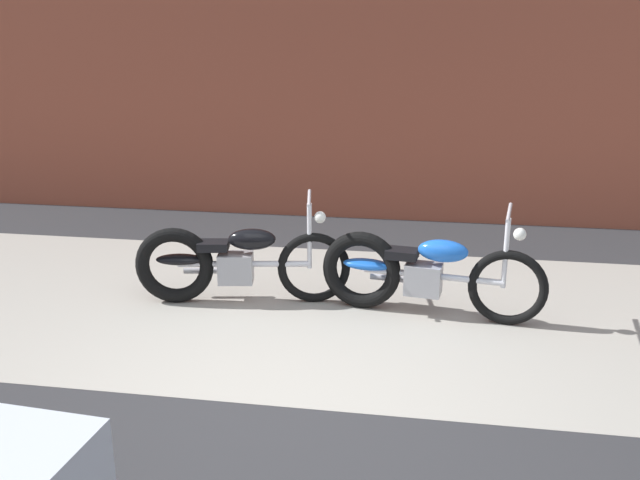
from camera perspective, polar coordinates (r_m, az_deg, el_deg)
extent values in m
plane|color=#2D2D30|center=(4.86, -3.71, -13.60)|extent=(80.00, 80.00, 0.00)
cube|color=#9E998E|center=(6.40, -0.23, -5.66)|extent=(36.00, 3.50, 0.01)
cube|color=brown|center=(9.32, 3.42, 18.53)|extent=(36.00, 0.50, 5.42)
torus|color=black|center=(6.42, -0.51, -2.32)|extent=(0.68, 0.19, 0.68)
torus|color=black|center=(6.55, -11.97, -2.08)|extent=(0.74, 0.25, 0.73)
cylinder|color=silver|center=(6.45, -6.30, -1.98)|extent=(1.23, 0.26, 0.06)
cube|color=#99999E|center=(6.47, -7.00, -2.31)|extent=(0.35, 0.27, 0.28)
ellipsoid|color=black|center=(6.36, -5.66, 0.06)|extent=(0.47, 0.26, 0.20)
ellipsoid|color=black|center=(6.52, -11.57, -1.59)|extent=(0.46, 0.25, 0.10)
cube|color=black|center=(6.43, -8.84, -0.46)|extent=(0.31, 0.24, 0.08)
cylinder|color=silver|center=(6.33, -0.88, 0.33)|extent=(0.05, 0.05, 0.62)
cylinder|color=silver|center=(6.23, -0.90, 3.49)|extent=(0.13, 0.58, 0.03)
sphere|color=white|center=(6.28, 0.02, 1.90)|extent=(0.11, 0.11, 0.11)
cylinder|color=silver|center=(6.67, -8.88, -2.52)|extent=(0.55, 0.15, 0.06)
torus|color=black|center=(6.16, 15.29, -3.84)|extent=(0.68, 0.17, 0.68)
torus|color=black|center=(6.30, 3.44, -2.50)|extent=(0.74, 0.23, 0.73)
cylinder|color=silver|center=(6.19, 9.31, -2.94)|extent=(1.23, 0.23, 0.06)
cube|color=#99999E|center=(6.21, 8.56, -3.22)|extent=(0.35, 0.26, 0.28)
ellipsoid|color=blue|center=(6.10, 10.16, -0.90)|extent=(0.46, 0.25, 0.20)
ellipsoid|color=blue|center=(6.27, 3.90, -2.03)|extent=(0.46, 0.24, 0.10)
cube|color=black|center=(6.17, 6.81, -1.13)|extent=(0.31, 0.24, 0.08)
cylinder|color=silver|center=(6.06, 15.14, -1.07)|extent=(0.05, 0.05, 0.62)
cylinder|color=silver|center=(5.96, 15.41, 2.22)|extent=(0.11, 0.58, 0.03)
sphere|color=white|center=(6.00, 16.23, 0.48)|extent=(0.11, 0.11, 0.11)
cylinder|color=silver|center=(6.41, 6.62, -3.24)|extent=(0.55, 0.14, 0.06)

